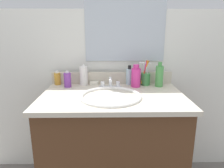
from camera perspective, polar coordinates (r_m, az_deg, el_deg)
vanity_cabinet at (r=1.49m, az=0.16°, el=-17.26°), size 0.88×0.54×0.72m
countertop at (r=1.33m, az=0.18°, el=-3.49°), size 0.92×0.59×0.03m
backsplash at (r=1.59m, az=-0.02°, el=1.76°), size 0.92×0.02×0.09m
back_wall at (r=1.68m, az=-0.06°, el=-2.49°), size 2.02×0.04×1.30m
mirror_panel at (r=1.59m, az=3.71°, el=16.48°), size 0.60×0.01×0.56m
sink_basin at (r=1.29m, az=-0.38°, el=-4.90°), size 0.39×0.39×0.11m
faucet at (r=1.45m, az=-0.47°, el=-0.15°), size 0.16×0.10×0.08m
bottle_oil_amber at (r=1.61m, az=-14.93°, el=1.50°), size 0.05×0.05×0.10m
bottle_toner_green at (r=1.53m, az=13.01°, el=2.23°), size 0.06×0.06×0.18m
bottle_gel_clear at (r=1.56m, az=4.85°, el=2.18°), size 0.05×0.05×0.14m
bottle_cream_purple at (r=1.52m, az=-12.25°, el=1.15°), size 0.05×0.05×0.12m
bottle_soap_pink at (r=1.50m, az=6.65°, el=1.98°), size 0.07×0.07×0.16m
bottle_lotion_white at (r=1.56m, az=-7.87°, el=2.38°), size 0.06×0.06×0.16m
cup_green at (r=1.56m, az=9.24°, el=1.63°), size 0.09×0.07×0.19m
soap_bar at (r=1.56m, az=-4.98°, el=0.23°), size 0.06×0.04×0.02m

